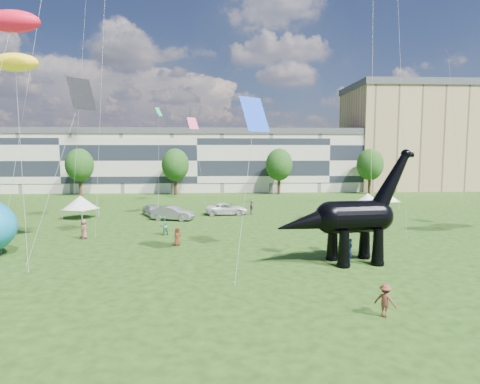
{
  "coord_description": "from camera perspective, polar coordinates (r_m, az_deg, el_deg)",
  "views": [
    {
      "loc": [
        -3.67,
        -24.3,
        8.23
      ],
      "look_at": [
        -1.97,
        8.0,
        5.0
      ],
      "focal_mm": 30.0,
      "sensor_mm": 36.0,
      "label": 1
    }
  ],
  "objects": [
    {
      "name": "car_grey",
      "position": [
        49.25,
        -9.56,
        -3.01
      ],
      "size": [
        5.36,
        3.07,
        1.67
      ],
      "primitive_type": "imported",
      "rotation": [
        0.0,
        0.0,
        1.3
      ],
      "color": "gray",
      "rests_on": "ground"
    },
    {
      "name": "gazebo_left",
      "position": [
        53.61,
        -21.75,
        -1.38
      ],
      "size": [
        5.34,
        5.34,
        2.84
      ],
      "rotation": [
        0.0,
        0.0,
        -0.4
      ],
      "color": "silver",
      "rests_on": "ground"
    },
    {
      "name": "car_white",
      "position": [
        52.87,
        -1.9,
        -2.42
      ],
      "size": [
        5.57,
        2.68,
        1.53
      ],
      "primitive_type": "imported",
      "rotation": [
        0.0,
        0.0,
        1.6
      ],
      "color": "silver",
      "rests_on": "ground"
    },
    {
      "name": "car_dark",
      "position": [
        46.45,
        12.79,
        -3.79
      ],
      "size": [
        3.24,
        5.07,
        1.37
      ],
      "primitive_type": "imported",
      "rotation": [
        0.0,
        0.0,
        -0.3
      ],
      "color": "#595960",
      "rests_on": "ground"
    },
    {
      "name": "gazebo_far",
      "position": [
        62.11,
        19.89,
        -0.49
      ],
      "size": [
        4.84,
        4.84,
        2.7
      ],
      "rotation": [
        0.0,
        0.0,
        0.3
      ],
      "color": "white",
      "rests_on": "ground"
    },
    {
      "name": "terrace_row",
      "position": [
        86.43,
        -5.91,
        4.19
      ],
      "size": [
        78.0,
        11.0,
        12.0
      ],
      "primitive_type": "cube",
      "color": "beige",
      "rests_on": "ground"
    },
    {
      "name": "tree_far_right",
      "position": [
        82.82,
        18.02,
        4.08
      ],
      "size": [
        5.2,
        5.2,
        9.44
      ],
      "color": "#382314",
      "rests_on": "ground"
    },
    {
      "name": "tree_mid_left",
      "position": [
        77.77,
        -9.19,
        4.2
      ],
      "size": [
        5.2,
        5.2,
        9.44
      ],
      "color": "#382314",
      "rests_on": "ground"
    },
    {
      "name": "kites",
      "position": [
        38.66,
        5.68,
        18.99
      ],
      "size": [
        63.47,
        48.59,
        29.8
      ],
      "color": "red",
      "rests_on": "ground"
    },
    {
      "name": "apartment_block",
      "position": [
        99.44,
        23.21,
        6.84
      ],
      "size": [
        28.0,
        18.0,
        22.0
      ],
      "primitive_type": "cube",
      "color": "tan",
      "rests_on": "ground"
    },
    {
      "name": "tree_far_left",
      "position": [
        81.68,
        -21.88,
        3.93
      ],
      "size": [
        5.2,
        5.2,
        9.44
      ],
      "color": "#382314",
      "rests_on": "ground"
    },
    {
      "name": "tree_mid_right",
      "position": [
        78.2,
        5.58,
        4.26
      ],
      "size": [
        5.2,
        5.2,
        9.44
      ],
      "color": "#382314",
      "rests_on": "ground"
    },
    {
      "name": "ground",
      "position": [
        25.91,
        5.42,
        -12.84
      ],
      "size": [
        220.0,
        220.0,
        0.0
      ],
      "primitive_type": "plane",
      "color": "#16330C",
      "rests_on": "ground"
    },
    {
      "name": "dinosaur_sculpture",
      "position": [
        30.73,
        15.31,
        -3.71
      ],
      "size": [
        10.79,
        3.48,
        8.78
      ],
      "rotation": [
        0.0,
        0.0,
        0.14
      ],
      "color": "black",
      "rests_on": "ground"
    },
    {
      "name": "visitors",
      "position": [
        40.41,
        0.95,
        -4.77
      ],
      "size": [
        45.69,
        40.73,
        1.9
      ],
      "color": "black",
      "rests_on": "ground"
    },
    {
      "name": "car_silver",
      "position": [
        52.94,
        -12.33,
        -2.54
      ],
      "size": [
        3.62,
        4.81,
        1.53
      ],
      "primitive_type": "imported",
      "rotation": [
        0.0,
        0.0,
        0.47
      ],
      "color": "silver",
      "rests_on": "ground"
    },
    {
      "name": "gazebo_near",
      "position": [
        59.5,
        17.7,
        -0.86
      ],
      "size": [
        4.01,
        4.01,
        2.43
      ],
      "rotation": [
        0.0,
        0.0,
        -0.16
      ],
      "color": "white",
      "rests_on": "ground"
    }
  ]
}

